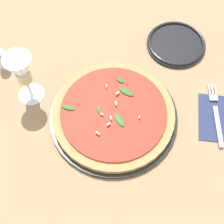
% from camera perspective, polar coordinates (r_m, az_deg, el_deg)
% --- Properties ---
extents(ground_plane, '(6.00, 6.00, 0.00)m').
position_cam_1_polar(ground_plane, '(0.87, 0.28, -0.97)').
color(ground_plane, '#9E7A56').
extents(pizza_arugula_main, '(0.35, 0.35, 0.05)m').
position_cam_1_polar(pizza_arugula_main, '(0.85, -0.00, -0.41)').
color(pizza_arugula_main, black).
rests_on(pizza_arugula_main, ground_plane).
extents(wine_glass, '(0.08, 0.08, 0.17)m').
position_cam_1_polar(wine_glass, '(0.84, -16.17, 7.00)').
color(wine_glass, white).
rests_on(wine_glass, ground_plane).
extents(napkin, '(0.16, 0.12, 0.01)m').
position_cam_1_polar(napkin, '(0.91, 18.50, -0.96)').
color(napkin, navy).
rests_on(napkin, ground_plane).
extents(fork, '(0.19, 0.07, 0.00)m').
position_cam_1_polar(fork, '(0.91, 18.52, -0.41)').
color(fork, silver).
rests_on(fork, ground_plane).
extents(side_plate_white, '(0.18, 0.18, 0.02)m').
position_cam_1_polar(side_plate_white, '(1.02, 11.64, 12.13)').
color(side_plate_white, black).
rests_on(side_plate_white, ground_plane).
extents(shaker_pepper, '(0.03, 0.03, 0.07)m').
position_cam_1_polar(shaker_pepper, '(0.99, -19.44, 9.05)').
color(shaker_pepper, silver).
rests_on(shaker_pepper, ground_plane).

